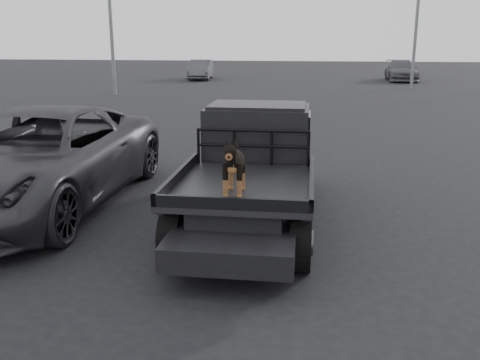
% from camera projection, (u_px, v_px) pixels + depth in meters
% --- Properties ---
extents(ground, '(120.00, 120.00, 0.00)m').
position_uv_depth(ground, '(179.00, 260.00, 7.18)').
color(ground, black).
rests_on(ground, ground).
extents(flatbed_ute, '(2.00, 5.40, 0.92)m').
position_uv_depth(flatbed_ute, '(251.00, 196.00, 8.48)').
color(flatbed_ute, black).
rests_on(flatbed_ute, ground).
extents(ute_cab, '(1.72, 1.30, 0.88)m').
position_uv_depth(ute_cab, '(258.00, 130.00, 9.15)').
color(ute_cab, black).
rests_on(ute_cab, flatbed_ute).
extents(headache_rack, '(1.80, 0.08, 0.55)m').
position_uv_depth(headache_rack, '(253.00, 148.00, 8.48)').
color(headache_rack, black).
rests_on(headache_rack, flatbed_ute).
extents(dog, '(0.32, 0.60, 0.74)m').
position_uv_depth(dog, '(234.00, 166.00, 6.89)').
color(dog, black).
rests_on(dog, flatbed_ute).
extents(parked_suv, '(2.91, 6.14, 1.69)m').
position_uv_depth(parked_suv, '(36.00, 159.00, 9.27)').
color(parked_suv, '#323137').
rests_on(parked_suv, ground).
extents(distant_car_a, '(1.78, 4.15, 1.33)m').
position_uv_depth(distant_car_a, '(201.00, 70.00, 36.96)').
color(distant_car_a, '#46464B').
rests_on(distant_car_a, ground).
extents(distant_car_b, '(2.01, 4.69, 1.35)m').
position_uv_depth(distant_car_b, '(401.00, 71.00, 35.80)').
color(distant_car_b, '#4D4D52').
rests_on(distant_car_b, ground).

